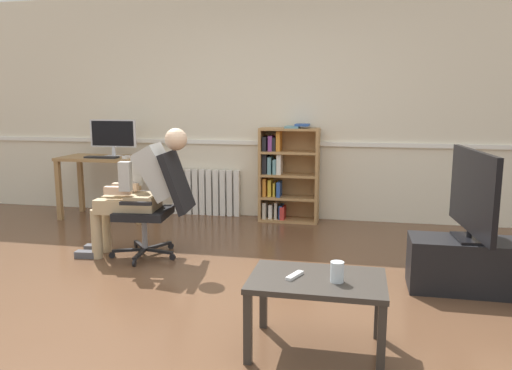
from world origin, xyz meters
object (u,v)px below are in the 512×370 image
Objects in this scene: person_seated at (141,188)px; tv_stand at (467,265)px; computer_desk at (107,167)px; imac_monitor at (113,135)px; drinking_glass at (337,272)px; computer_mouse at (126,157)px; coffee_table at (317,288)px; spare_remote at (295,275)px; keyboard at (102,157)px; office_chair at (159,201)px; tv_screen at (473,193)px; radiator at (206,192)px; bookshelf at (285,174)px.

person_seated is 1.39× the size of tv_stand.
person_seated is at bearing -51.72° from computer_desk.
drinking_glass is at bearing -45.70° from imac_monitor.
tv_stand is 1.54m from drinking_glass.
computer_desk is at bearing -147.53° from person_seated.
computer_mouse is 0.86× the size of drinking_glass.
computer_desk is 4.08m from drinking_glass.
coffee_table is at bearing -46.46° from imac_monitor.
spare_remote is at bearing -135.07° from tv_stand.
keyboard is 1.62m from person_seated.
coffee_table is (1.57, -1.46, -0.15)m from office_chair.
tv_screen reaches higher than coffee_table.
imac_monitor is at bearing 60.14° from tv_screen.
tv_screen is 6.66× the size of spare_remote.
drinking_glass is at bearing -164.47° from spare_remote.
drinking_glass is at bearing -127.90° from tv_stand.
imac_monitor is 0.68× the size of radiator.
drinking_glass is at bearing 45.27° from person_seated.
keyboard is at bearing 63.16° from tv_screen.
bookshelf is 10.05× the size of drinking_glass.
computer_mouse is at bearing -154.47° from person_seated.
keyboard is at bearing -176.25° from computer_mouse.
radiator is (1.13, 0.39, -0.34)m from computer_desk.
tv_screen reaches higher than spare_remote.
computer_desk is 4.21m from tv_stand.
drinking_glass is (1.78, -3.24, 0.21)m from radiator.
imac_monitor is 0.60× the size of office_chair.
coffee_table is 6.67× the size of drinking_glass.
computer_desk is 9.58× the size of drinking_glass.
drinking_glass is (0.11, -0.04, 0.12)m from coffee_table.
computer_mouse is 3.78m from drinking_glass.
spare_remote is (1.54, -3.21, 0.16)m from radiator.
imac_monitor is at bearing 155.41° from tv_stand.
coffee_table is at bearing 44.26° from person_seated.
coffee_table is at bearing -78.09° from bookshelf.
spare_remote is at bearing -48.89° from computer_mouse.
bookshelf is 1.87m from office_chair.
tv_stand is (2.77, -0.29, -0.44)m from person_seated.
office_chair reaches higher than drinking_glass.
drinking_glass is at bearing -61.19° from radiator.
office_chair is (-0.92, -1.63, -0.04)m from bookshelf.
spare_remote is (2.36, -2.70, -0.32)m from computer_mouse.
computer_mouse is at bearing -26.84° from spare_remote.
computer_mouse is at bearing -149.06° from office_chair.
coffee_table is at bearing -45.05° from computer_desk.
imac_monitor reaches higher than tv_screen.
computer_desk is at bearing 134.95° from coffee_table.
tv_screen reaches higher than keyboard.
computer_mouse is at bearing -20.65° from computer_desk.
radiator reaches higher than drinking_glass.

